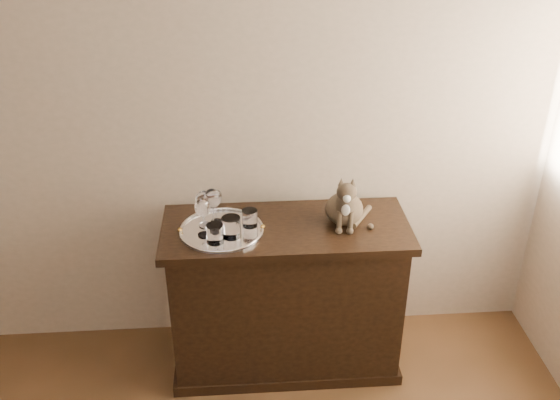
% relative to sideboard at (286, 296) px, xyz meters
% --- Properties ---
extents(wall_back, '(4.00, 0.10, 2.70)m').
position_rel_sideboard_xyz_m(wall_back, '(-0.60, 0.31, 0.93)').
color(wall_back, tan).
rests_on(wall_back, ground).
extents(sideboard, '(1.20, 0.50, 0.85)m').
position_rel_sideboard_xyz_m(sideboard, '(0.00, 0.00, 0.00)').
color(sideboard, black).
rests_on(sideboard, ground).
extents(tray, '(0.40, 0.40, 0.01)m').
position_rel_sideboard_xyz_m(tray, '(-0.31, -0.03, 0.43)').
color(tray, white).
rests_on(tray, sideboard).
extents(wine_glass_a, '(0.07, 0.07, 0.19)m').
position_rel_sideboard_xyz_m(wine_glass_a, '(-0.39, 0.02, 0.53)').
color(wine_glass_a, white).
rests_on(wine_glass_a, tray).
extents(wine_glass_b, '(0.07, 0.07, 0.18)m').
position_rel_sideboard_xyz_m(wine_glass_b, '(-0.33, 0.05, 0.52)').
color(wine_glass_b, white).
rests_on(wine_glass_b, tray).
extents(wine_glass_c, '(0.07, 0.07, 0.19)m').
position_rel_sideboard_xyz_m(wine_glass_c, '(-0.39, -0.07, 0.53)').
color(wine_glass_c, silver).
rests_on(wine_glass_c, tray).
extents(wine_glass_d, '(0.08, 0.08, 0.21)m').
position_rel_sideboard_xyz_m(wine_glass_d, '(-0.35, -0.00, 0.54)').
color(wine_glass_d, white).
rests_on(wine_glass_d, tray).
extents(tumbler_a, '(0.09, 0.09, 0.10)m').
position_rel_sideboard_xyz_m(tumbler_a, '(-0.26, -0.09, 0.48)').
color(tumbler_a, silver).
rests_on(tumbler_a, tray).
extents(tumbler_b, '(0.08, 0.08, 0.09)m').
position_rel_sideboard_xyz_m(tumbler_b, '(-0.34, -0.13, 0.48)').
color(tumbler_b, white).
rests_on(tumbler_b, tray).
extents(tumbler_c, '(0.07, 0.07, 0.08)m').
position_rel_sideboard_xyz_m(tumbler_c, '(-0.17, 0.00, 0.47)').
color(tumbler_c, silver).
rests_on(tumbler_c, tray).
extents(cat, '(0.31, 0.30, 0.28)m').
position_rel_sideboard_xyz_m(cat, '(0.28, 0.02, 0.57)').
color(cat, '#4C3B2D').
rests_on(cat, sideboard).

